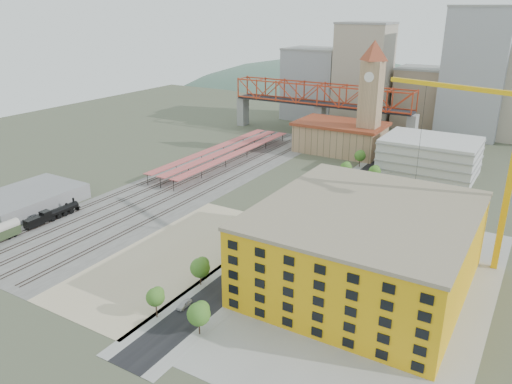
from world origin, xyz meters
The scene contains 32 objects.
ground centered at (0.00, 0.00, 0.00)m, with size 400.00×400.00×0.00m, color #474C38.
ballast_strip centered at (-36.00, 17.50, 0.03)m, with size 36.00×165.00×0.06m, color #605E59.
dirt_lot centered at (-4.00, -31.50, 0.03)m, with size 28.00×67.00×0.06m, color tan.
street_asphalt centered at (16.00, 15.00, 0.03)m, with size 12.00×170.00×0.06m, color black.
sidewalk_west centered at (10.50, 15.00, 0.02)m, with size 3.00×170.00×0.04m, color gray.
sidewalk_east centered at (21.50, 15.00, 0.02)m, with size 3.00×170.00×0.04m, color gray.
construction_pad centered at (45.00, -20.00, 0.03)m, with size 50.00×90.00×0.06m, color gray.
rail_tracks centered at (-37.80, 17.50, 0.15)m, with size 26.56×160.00×0.18m.
platform_canopies centered at (-41.00, 45.00, 3.99)m, with size 16.00×80.00×4.12m.
station_hall centered at (-5.00, 82.00, 6.67)m, with size 38.00×24.00×13.10m.
clock_tower centered at (8.00, 79.99, 28.70)m, with size 12.00×12.00×52.00m.
parking_garage centered at (36.00, 70.00, 7.00)m, with size 34.00×26.00×14.00m, color silver.
truss_bridge centered at (-25.00, 105.00, 18.86)m, with size 94.00×9.60×25.60m.
construction_building centered at (42.00, -20.00, 9.41)m, with size 44.60×50.60×18.80m.
warehouse centered at (-66.00, -30.00, 2.50)m, with size 22.00×32.00×5.00m, color gray.
street_trees centered at (16.00, 5.00, 0.00)m, with size 15.40×124.40×8.00m.
skyline centered at (7.47, 142.31, 22.81)m, with size 133.00×46.00×60.00m.
distant_hills centered at (45.28, 260.00, -79.54)m, with size 647.00×264.00×227.00m.
locomotive centered at (-50.00, -32.45, 1.81)m, with size 2.52×19.44×4.86m.
tower_crane centered at (64.48, 4.69, 30.51)m, with size 44.59×15.71×49.44m.
site_trailer_a centered at (16.00, -33.00, 1.23)m, with size 2.36×8.99×2.46m, color silver.
site_trailer_b centered at (16.00, -20.78, 1.19)m, with size 2.28×8.68×2.38m, color silver.
site_trailer_c centered at (16.00, -15.69, 1.21)m, with size 2.33×8.85×2.42m, color silver.
site_trailer_d centered at (16.00, -7.30, 1.41)m, with size 2.71×10.28×2.81m, color silver.
car_0 centered at (13.00, -49.19, 0.69)m, with size 1.63×4.04×1.38m, color silver.
car_1 centered at (13.00, -28.27, 0.77)m, with size 1.62×4.65×1.53m, color #ACADB2.
car_2 centered at (13.00, -1.26, 0.79)m, with size 2.62×5.68×1.58m, color black.
car_3 centered at (13.00, 3.10, 0.69)m, with size 1.95×4.79×1.39m, color navy.
car_4 centered at (19.00, -39.65, 0.66)m, with size 1.56×3.87×1.32m, color silver.
car_5 centered at (19.00, -29.64, 0.74)m, with size 1.56×4.48×1.48m, color #959499.
car_6 centered at (19.00, 6.28, 0.71)m, with size 2.36×5.11×1.42m, color black.
car_7 centered at (19.00, 49.84, 0.78)m, with size 2.18×5.35×1.55m, color navy.
Camera 1 is at (73.15, -119.41, 60.37)m, focal length 35.00 mm.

